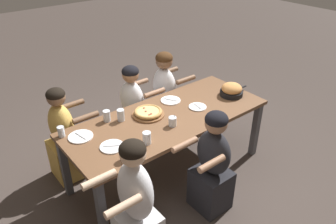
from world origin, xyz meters
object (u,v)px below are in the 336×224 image
at_px(drinking_glass_c, 147,138).
at_px(empty_plate_a, 171,100).
at_px(empty_plate_d, 198,107).
at_px(drinking_glass_b, 107,116).
at_px(diner_far_left, 64,138).
at_px(drinking_glass_d, 121,116).
at_px(diner_near_left, 136,207).
at_px(empty_plate_b, 81,137).
at_px(drinking_glass_e, 61,132).
at_px(skillet_bowl, 232,90).
at_px(pizza_board_main, 148,113).
at_px(diner_far_midright, 165,97).
at_px(empty_plate_c, 112,147).
at_px(diner_far_center, 133,111).
at_px(diner_near_center, 212,166).
at_px(drinking_glass_a, 126,155).
at_px(cocktail_glass_blue, 173,122).

bearing_deg(drinking_glass_c, empty_plate_a, 36.10).
bearing_deg(empty_plate_d, drinking_glass_b, 157.67).
relative_size(drinking_glass_b, diner_far_left, 0.11).
height_order(drinking_glass_d, diner_near_left, diner_near_left).
bearing_deg(empty_plate_b, drinking_glass_e, 136.65).
distance_m(skillet_bowl, drinking_glass_e, 1.93).
distance_m(pizza_board_main, diner_far_midright, 0.84).
bearing_deg(diner_near_left, diner_far_left, 1.52).
xyz_separation_m(diner_far_left, diner_far_midright, (1.36, -0.00, 0.04)).
relative_size(empty_plate_a, empty_plate_c, 1.01).
height_order(diner_near_left, diner_far_left, diner_near_left).
distance_m(empty_plate_c, drinking_glass_d, 0.46).
height_order(empty_plate_c, diner_near_left, diner_near_left).
distance_m(empty_plate_a, drinking_glass_d, 0.65).
distance_m(empty_plate_d, diner_far_midright, 0.76).
relative_size(diner_far_center, diner_near_center, 1.00).
bearing_deg(diner_far_left, diner_far_midright, 90.00).
bearing_deg(empty_plate_d, drinking_glass_d, 159.74).
height_order(drinking_glass_b, drinking_glass_c, drinking_glass_c).
relative_size(pizza_board_main, drinking_glass_c, 2.87).
relative_size(drinking_glass_a, diner_far_center, 0.10).
height_order(empty_plate_d, diner_near_left, diner_near_left).
height_order(cocktail_glass_blue, diner_far_midright, diner_far_midright).
height_order(empty_plate_b, empty_plate_c, same).
xyz_separation_m(drinking_glass_c, drinking_glass_e, (-0.56, 0.59, -0.01)).
distance_m(diner_far_left, diner_far_midright, 1.36).
distance_m(empty_plate_b, drinking_glass_a, 0.57).
distance_m(skillet_bowl, drinking_glass_b, 1.46).
distance_m(empty_plate_b, cocktail_glass_blue, 0.89).
bearing_deg(drinking_glass_a, drinking_glass_d, 62.55).
relative_size(drinking_glass_e, diner_far_center, 0.10).
distance_m(drinking_glass_c, drinking_glass_d, 0.49).
relative_size(empty_plate_d, drinking_glass_c, 1.65).
bearing_deg(diner_near_center, drinking_glass_b, 28.97).
bearing_deg(empty_plate_b, skillet_bowl, -9.87).
bearing_deg(skillet_bowl, pizza_board_main, 166.99).
bearing_deg(drinking_glass_b, drinking_glass_c, -81.03).
height_order(empty_plate_c, diner_far_midright, diner_far_midright).
bearing_deg(empty_plate_b, empty_plate_c, -64.87).
bearing_deg(drinking_glass_c, drinking_glass_b, 98.97).
height_order(drinking_glass_a, diner_near_left, diner_near_left).
relative_size(drinking_glass_b, diner_far_midright, 0.10).
bearing_deg(drinking_glass_a, empty_plate_d, 14.28).
height_order(drinking_glass_a, drinking_glass_e, drinking_glass_a).
relative_size(drinking_glass_a, drinking_glass_d, 0.88).
bearing_deg(diner_far_midright, drinking_glass_d, -64.51).
relative_size(empty_plate_b, drinking_glass_e, 2.25).
xyz_separation_m(empty_plate_d, drinking_glass_a, (-1.08, -0.28, 0.04)).
distance_m(empty_plate_a, cocktail_glass_blue, 0.51).
height_order(drinking_glass_c, diner_far_midright, diner_far_midright).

